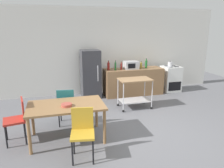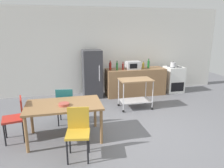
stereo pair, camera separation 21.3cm
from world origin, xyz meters
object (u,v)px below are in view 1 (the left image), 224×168
fruit_bowl (67,105)px  stove_oven (171,79)px  microwave (131,65)px  kitchen_cart (135,88)px  bottle_vinegar (141,65)px  chair_mustard (83,130)px  bottle_olive_oil (115,66)px  chair_red (18,118)px  bottle_soy_sauce (108,66)px  chair_teal (66,104)px  refrigerator (91,74)px  dining_table (66,108)px  bottle_sparkling_water (146,64)px  bottle_sesame_oil (121,66)px  kettle (170,64)px

fruit_bowl → stove_oven: bearing=34.3°
stove_oven → microwave: (-1.55, -0.05, 0.58)m
kitchen_cart → microwave: bearing=74.8°
stove_oven → bottle_vinegar: 1.28m
fruit_bowl → chair_mustard: bearing=-71.4°
bottle_olive_oil → bottle_vinegar: 0.97m
chair_red → bottle_olive_oil: (2.68, 2.27, 0.51)m
bottle_soy_sauce → stove_oven: bearing=0.1°
chair_mustard → chair_teal: same height
chair_red → bottle_vinegar: bearing=113.5°
refrigerator → bottle_olive_oil: size_ratio=4.94×
dining_table → bottle_olive_oil: 3.00m
kitchen_cart → fruit_bowl: 2.43m
bottle_olive_oil → fruit_bowl: size_ratio=1.50×
bottle_soy_sauce → microwave: size_ratio=0.66×
bottle_olive_oil → bottle_sparkling_water: bottle_sparkling_water is taller
fruit_bowl → bottle_sesame_oil: bearing=52.6°
bottle_sesame_oil → bottle_sparkling_water: bottle_sparkling_water is taller
chair_teal → chair_red: bearing=37.0°
refrigerator → kettle: (2.78, -0.18, 0.23)m
bottle_olive_oil → dining_table: bearing=-125.8°
chair_mustard → stove_oven: stove_oven is taller
bottle_olive_oil → microwave: size_ratio=0.68×
stove_oven → bottle_sparkling_water: bottle_sparkling_water is taller
refrigerator → kettle: bearing=-3.7°
stove_oven → bottle_sesame_oil: (-1.91, -0.09, 0.56)m
stove_oven → refrigerator: 2.92m
refrigerator → bottle_soy_sauce: refrigerator is taller
chair_red → fruit_bowl: size_ratio=4.26×
chair_teal → kettle: (3.70, 1.77, 0.48)m
stove_oven → refrigerator: refrigerator is taller
chair_teal → kitchen_cart: bearing=-153.0°
kitchen_cart → kettle: (1.76, 1.14, 0.43)m
stove_oven → kettle: bearing=-140.3°
dining_table → bottle_olive_oil: (1.74, 2.42, 0.36)m
chair_teal → bottle_sesame_oil: bearing=-128.0°
kitchen_cart → bottle_olive_oil: 1.23m
chair_teal → kitchen_cart: size_ratio=0.98×
chair_mustard → kitchen_cart: (1.77, 2.03, 0.05)m
stove_oven → bottle_olive_oil: 2.20m
chair_teal → bottle_sparkling_water: bottle_sparkling_water is taller
microwave → stove_oven: bearing=1.8°
dining_table → kitchen_cart: size_ratio=1.65×
kitchen_cart → bottle_sesame_oil: 1.23m
kitchen_cart → fruit_bowl: kitchen_cart is taller
dining_table → bottle_vinegar: bottle_vinegar is taller
chair_teal → bottle_soy_sauce: bottle_soy_sauce is taller
refrigerator → kitchen_cart: refrigerator is taller
chair_red → bottle_sesame_oil: (2.89, 2.29, 0.49)m
stove_oven → kitchen_cart: bearing=-146.6°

